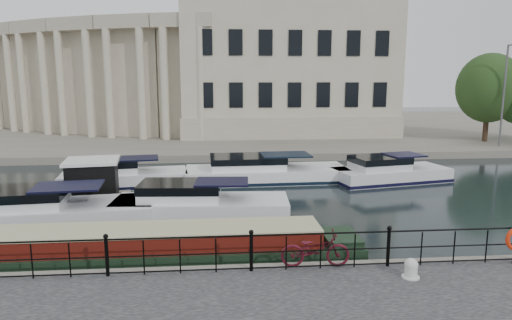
{
  "coord_description": "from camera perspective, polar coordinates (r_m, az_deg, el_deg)",
  "views": [
    {
      "loc": [
        -0.92,
        -14.46,
        5.94
      ],
      "look_at": [
        0.5,
        2.0,
        3.0
      ],
      "focal_mm": 32.0,
      "sensor_mm": 36.0,
      "label": 1
    }
  ],
  "objects": [
    {
      "name": "railing",
      "position": [
        13.14,
        -0.6,
        -11.07
      ],
      "size": [
        24.14,
        0.14,
        1.22
      ],
      "color": "black",
      "rests_on": "near_quay"
    },
    {
      "name": "mooring_bollard",
      "position": [
        13.56,
        18.81,
        -12.72
      ],
      "size": [
        0.49,
        0.49,
        0.55
      ],
      "color": "silver",
      "rests_on": "near_quay"
    },
    {
      "name": "bicycle",
      "position": [
        13.58,
        7.42,
        -10.99
      ],
      "size": [
        2.04,
        0.78,
        1.05
      ],
      "primitive_type": "imported",
      "rotation": [
        0.0,
        0.0,
        1.53
      ],
      "color": "#480C19",
      "rests_on": "near_quay"
    },
    {
      "name": "ground_plane",
      "position": [
        15.66,
        -1.22,
        -12.2
      ],
      "size": [
        160.0,
        160.0,
        0.0
      ],
      "primitive_type": "plane",
      "color": "black",
      "rests_on": "ground"
    },
    {
      "name": "narrowboat",
      "position": [
        15.59,
        -13.7,
        -11.17
      ],
      "size": [
        14.34,
        2.02,
        1.53
      ],
      "rotation": [
        0.0,
        0.0,
        0.01
      ],
      "color": "black",
      "rests_on": "ground_plane"
    },
    {
      "name": "far_bank",
      "position": [
        53.77,
        -3.92,
        4.02
      ],
      "size": [
        120.0,
        42.0,
        0.55
      ],
      "primitive_type": "cube",
      "color": "#6B665B",
      "rests_on": "ground_plane"
    },
    {
      "name": "civic_building",
      "position": [
        49.18,
        -5.11,
        11.33
      ],
      "size": [
        53.55,
        31.84,
        16.85
      ],
      "color": "#ADA38C",
      "rests_on": "far_bank"
    },
    {
      "name": "cabin_cruisers",
      "position": [
        23.74,
        -5.83,
        -3.54
      ],
      "size": [
        25.66,
        10.88,
        1.99
      ],
      "color": "silver",
      "rests_on": "ground_plane"
    },
    {
      "name": "harbour_hut",
      "position": [
        23.56,
        -19.69,
        -2.73
      ],
      "size": [
        3.77,
        3.3,
        2.21
      ],
      "rotation": [
        0.0,
        0.0,
        0.15
      ],
      "color": "#6B665B",
      "rests_on": "ground_plane"
    }
  ]
}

